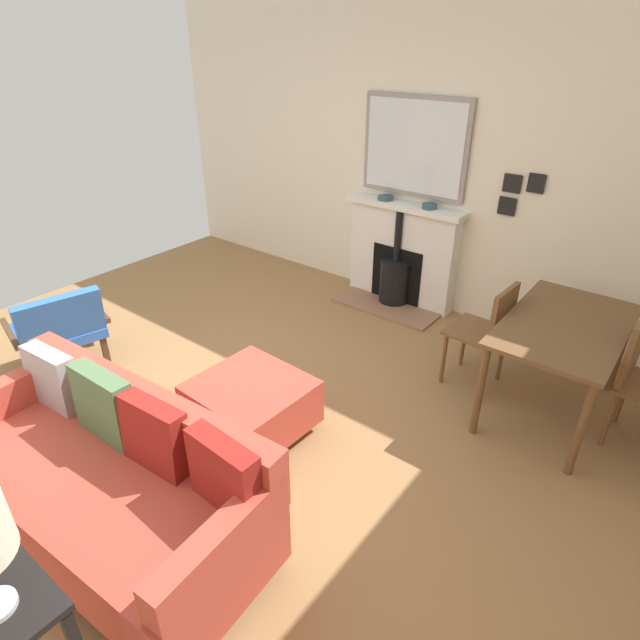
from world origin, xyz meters
TOP-DOWN VIEW (x-y plane):
  - ground_plane at (0.00, 0.00)m, footprint 5.40×5.72m
  - wall_left at (-2.70, 0.00)m, footprint 0.12×5.72m
  - fireplace at (-2.51, 0.14)m, footprint 0.56×1.19m
  - mirror_over_mantel at (-2.61, 0.14)m, footprint 0.04×1.04m
  - mantel_bowl_near at (-2.52, -0.08)m, footprint 0.15×0.15m
  - mantel_bowl_far at (-2.52, 0.39)m, footprint 0.14×0.14m
  - sofa at (0.86, 0.37)m, footprint 0.91×1.90m
  - ottoman at (-0.15, 0.39)m, footprint 0.70×0.73m
  - armchair_accent at (0.23, -1.27)m, footprint 0.79×0.72m
  - dining_table at (-1.64, 1.89)m, footprint 1.20×0.73m
  - dining_chair_near_fireplace at (-1.63, 1.39)m, footprint 0.42×0.42m
  - photo_gallery_row at (-2.63, 1.11)m, footprint 0.02×0.34m

SIDE VIEW (x-z plane):
  - ground_plane at x=0.00m, z-range -0.01..0.00m
  - ottoman at x=-0.15m, z-range 0.04..0.45m
  - sofa at x=0.86m, z-range -0.06..0.80m
  - armchair_accent at x=0.23m, z-range 0.05..0.80m
  - fireplace at x=-2.51m, z-range -0.06..0.95m
  - dining_chair_near_fireplace at x=-1.63m, z-range 0.08..0.93m
  - dining_table at x=-1.64m, z-range 0.27..0.99m
  - mantel_bowl_near at x=-2.52m, z-range 1.01..1.05m
  - mantel_bowl_far at x=-2.52m, z-range 1.01..1.06m
  - photo_gallery_row at x=-2.63m, z-range 1.08..1.45m
  - wall_left at x=-2.70m, z-range 0.00..2.87m
  - mirror_over_mantel at x=-2.61m, z-range 1.07..1.95m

